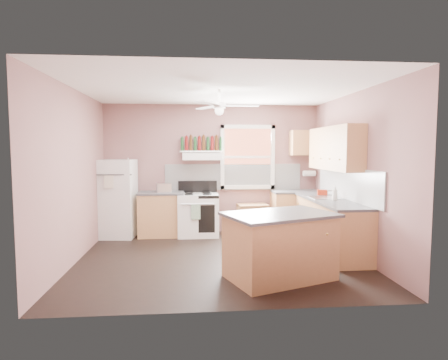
{
  "coord_description": "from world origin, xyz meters",
  "views": [
    {
      "loc": [
        -0.45,
        -5.93,
        1.76
      ],
      "look_at": [
        0.1,
        0.3,
        1.25
      ],
      "focal_mm": 30.0,
      "sensor_mm": 36.0,
      "label": 1
    }
  ],
  "objects": [
    {
      "name": "faucet",
      "position": [
        2.1,
        0.5,
        0.97
      ],
      "size": [
        0.03,
        0.03,
        0.14
      ],
      "primitive_type": "cylinder",
      "color": "silver",
      "rests_on": "sink"
    },
    {
      "name": "wall_right",
      "position": [
        2.27,
        0.0,
        1.35
      ],
      "size": [
        0.05,
        4.0,
        2.7
      ],
      "primitive_type": "cube",
      "color": "#825956",
      "rests_on": "ground"
    },
    {
      "name": "wine_bottles",
      "position": [
        -0.23,
        1.87,
        1.88
      ],
      "size": [
        0.86,
        0.06,
        0.31
      ],
      "color": "#143819",
      "rests_on": "bottle_shelf"
    },
    {
      "name": "counter_left",
      "position": [
        -1.06,
        1.7,
        0.88
      ],
      "size": [
        0.92,
        0.62,
        0.04
      ],
      "primitive_type": "cube",
      "color": "#404042",
      "rests_on": "base_cabinet_left"
    },
    {
      "name": "red_caddy",
      "position": [
        2.03,
        0.92,
        0.95
      ],
      "size": [
        0.2,
        0.16,
        0.1
      ],
      "primitive_type": "cube",
      "rotation": [
        0.0,
        0.0,
        -0.22
      ],
      "color": "#A4250E",
      "rests_on": "counter_right"
    },
    {
      "name": "backsplash_back",
      "position": [
        0.45,
        1.99,
        1.18
      ],
      "size": [
        2.9,
        0.03,
        0.55
      ],
      "primitive_type": "cube",
      "color": "white",
      "rests_on": "wall_back"
    },
    {
      "name": "base_cabinet_left",
      "position": [
        -1.06,
        1.7,
        0.43
      ],
      "size": [
        0.9,
        0.6,
        0.86
      ],
      "primitive_type": "cube",
      "color": "#AF7A49",
      "rests_on": "floor"
    },
    {
      "name": "stove",
      "position": [
        -0.32,
        1.64,
        0.43
      ],
      "size": [
        0.82,
        0.64,
        0.86
      ],
      "primitive_type": "cube",
      "rotation": [
        0.0,
        0.0,
        0.01
      ],
      "color": "white",
      "rests_on": "floor"
    },
    {
      "name": "upper_cabinet_right",
      "position": [
        2.08,
        0.5,
        1.78
      ],
      "size": [
        0.33,
        1.8,
        0.76
      ],
      "primitive_type": "cube",
      "color": "#AF7A49",
      "rests_on": "wall_right"
    },
    {
      "name": "counter_right",
      "position": [
        1.94,
        0.3,
        0.88
      ],
      "size": [
        0.62,
        2.22,
        0.04
      ],
      "primitive_type": "cube",
      "color": "#404042",
      "rests_on": "base_cabinet_right"
    },
    {
      "name": "floor",
      "position": [
        0.0,
        0.0,
        0.0
      ],
      "size": [
        4.5,
        4.5,
        0.0
      ],
      "primitive_type": "plane",
      "color": "black",
      "rests_on": "ground"
    },
    {
      "name": "base_cabinet_right",
      "position": [
        1.95,
        0.3,
        0.43
      ],
      "size": [
        0.6,
        2.2,
        0.86
      ],
      "primitive_type": "cube",
      "color": "#AF7A49",
      "rests_on": "floor"
    },
    {
      "name": "range_hood",
      "position": [
        -0.23,
        1.75,
        1.62
      ],
      "size": [
        0.78,
        0.5,
        0.14
      ],
      "primitive_type": "cube",
      "color": "white",
      "rests_on": "wall_back"
    },
    {
      "name": "refrigerator",
      "position": [
        -1.92,
        1.66,
        0.78
      ],
      "size": [
        0.72,
        0.7,
        1.56
      ],
      "primitive_type": "cube",
      "rotation": [
        0.0,
        0.0,
        -0.1
      ],
      "color": "white",
      "rests_on": "floor"
    },
    {
      "name": "counter_corner",
      "position": [
        1.75,
        1.7,
        0.88
      ],
      "size": [
        1.02,
        0.62,
        0.04
      ],
      "primitive_type": "cube",
      "color": "#404042",
      "rests_on": "base_cabinet_corner"
    },
    {
      "name": "island",
      "position": [
        0.75,
        -1.01,
        0.43
      ],
      "size": [
        1.57,
        1.27,
        0.86
      ],
      "primitive_type": "cube",
      "rotation": [
        0.0,
        0.0,
        0.36
      ],
      "color": "#AF7A49",
      "rests_on": "floor"
    },
    {
      "name": "backsplash_right",
      "position": [
        2.23,
        0.3,
        1.18
      ],
      "size": [
        0.03,
        2.6,
        0.55
      ],
      "primitive_type": "cube",
      "color": "white",
      "rests_on": "wall_right"
    },
    {
      "name": "window_frame",
      "position": [
        0.75,
        1.96,
        1.6
      ],
      "size": [
        1.16,
        0.07,
        1.36
      ],
      "primitive_type": "cube",
      "color": "white",
      "rests_on": "wall_back"
    },
    {
      "name": "bottle_shelf",
      "position": [
        -0.23,
        1.87,
        1.72
      ],
      "size": [
        0.9,
        0.26,
        0.03
      ],
      "primitive_type": "cube",
      "color": "white",
      "rests_on": "range_hood"
    },
    {
      "name": "window_view",
      "position": [
        0.75,
        1.98,
        1.6
      ],
      "size": [
        1.0,
        0.02,
        1.2
      ],
      "primitive_type": "cube",
      "color": "brown",
      "rests_on": "wall_back"
    },
    {
      "name": "wall_left",
      "position": [
        -2.27,
        0.0,
        1.35
      ],
      "size": [
        0.05,
        4.0,
        2.7
      ],
      "primitive_type": "cube",
      "color": "#825956",
      "rests_on": "ground"
    },
    {
      "name": "cart",
      "position": [
        0.83,
        1.75,
        0.31
      ],
      "size": [
        0.65,
        0.46,
        0.62
      ],
      "primitive_type": "cube",
      "rotation": [
        0.0,
        0.0,
        0.08
      ],
      "color": "#AF7A49",
      "rests_on": "floor"
    },
    {
      "name": "island_top",
      "position": [
        0.75,
        -1.01,
        0.88
      ],
      "size": [
        1.67,
        1.38,
        0.04
      ],
      "primitive_type": "cube",
      "rotation": [
        0.0,
        0.0,
        0.36
      ],
      "color": "#404042",
      "rests_on": "island"
    },
    {
      "name": "base_cabinet_corner",
      "position": [
        1.75,
        1.7,
        0.43
      ],
      "size": [
        1.0,
        0.6,
        0.86
      ],
      "primitive_type": "cube",
      "color": "#AF7A49",
      "rests_on": "floor"
    },
    {
      "name": "ceiling_fan_hub",
      "position": [
        0.0,
        0.0,
        2.45
      ],
      "size": [
        0.2,
        0.2,
        0.08
      ],
      "primitive_type": "cylinder",
      "color": "white",
      "rests_on": "ceiling"
    },
    {
      "name": "upper_cabinet_corner",
      "position": [
        1.95,
        1.83,
        1.9
      ],
      "size": [
        0.6,
        0.33,
        0.52
      ],
      "primitive_type": "cube",
      "color": "#AF7A49",
      "rests_on": "wall_back"
    },
    {
      "name": "wall_back",
      "position": [
        0.0,
        2.02,
        1.35
      ],
      "size": [
        4.5,
        0.05,
        2.7
      ],
      "primitive_type": "cube",
      "color": "#825956",
      "rests_on": "ground"
    },
    {
      "name": "paper_towel",
      "position": [
        2.07,
        1.86,
        1.25
      ],
      "size": [
        0.26,
        0.12,
        0.12
      ],
      "primitive_type": "cylinder",
      "rotation": [
        0.0,
        1.57,
        0.0
      ],
      "color": "white",
      "rests_on": "wall_back"
    },
    {
      "name": "sink",
      "position": [
        1.94,
        0.5,
        0.9
      ],
      "size": [
        0.55,
        0.45,
        0.03
      ],
      "primitive_type": "cube",
      "color": "silver",
      "rests_on": "counter_right"
    },
    {
      "name": "toaster",
      "position": [
        -1.0,
        1.62,
        0.99
      ],
      "size": [
        0.31,
        0.22,
        0.18
      ],
      "primitive_type": "cube",
      "rotation": [
        0.0,
        0.0,
        0.23
      ],
      "color": "silver",
      "rests_on": "counter_left"
    },
    {
      "name": "ceiling",
      "position": [
        0.0,
        0.0,
        2.7
      ],
      "size": [
        4.5,
        4.5,
        0.0
      ],
      "primitive_type": "plane",
      "color": "white",
      "rests_on": "ground"
    },
    {
      "name": "soap_bottle",
      "position": [
        1.97,
        0.15,
        1.02
      ],
      "size": [
        0.1,
        0.1,
        0.25
      ],
      "primitive_type": "imported",
      "rotation": [
        0.0,
        0.0,
        6.28
      ],
      "color": "silver",
      "rests_on": "counter_right"
    }
  ]
}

